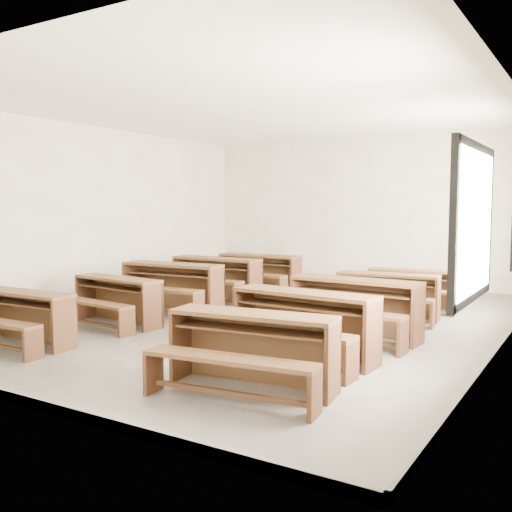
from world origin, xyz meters
The scene contains 11 objects.
room centered at (0.09, 0.00, 2.14)m, with size 8.50×8.50×3.20m.
desk_set_0 centered at (-1.75, -2.84, 0.40)m, with size 1.54×0.84×0.68m.
desk_set_1 centered at (-1.65, -1.30, 0.41)m, with size 1.62×0.96×0.70m.
desk_set_2 centered at (-1.65, -0.05, 0.47)m, with size 1.84×1.04×0.80m.
desk_set_3 centered at (-1.67, 1.25, 0.46)m, with size 1.78×0.94×0.80m.
desk_set_4 centered at (-1.45, 2.45, 0.45)m, with size 1.72×0.90×0.77m.
desk_set_5 centered at (1.66, -2.81, 0.43)m, with size 1.73×1.04×0.74m.
desk_set_6 centered at (1.59, -1.59, 0.45)m, with size 1.79×1.01×0.78m.
desk_set_7 centered at (1.69, -0.30, 0.46)m, with size 1.80×0.99×0.79m.
desk_set_8 centered at (1.63, 1.24, 0.41)m, with size 1.64×0.97×0.70m.
desk_set_9 centered at (1.72, 2.31, 0.39)m, with size 1.56×0.93×0.67m.
Camera 1 is at (4.49, -7.33, 1.75)m, focal length 40.00 mm.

